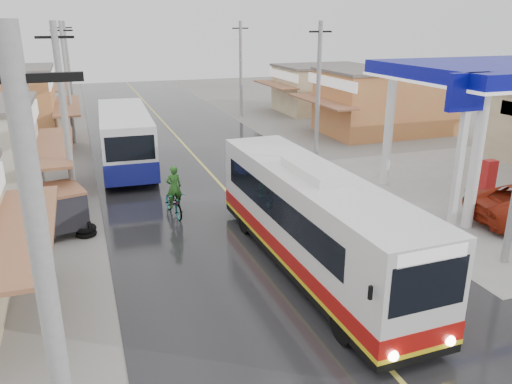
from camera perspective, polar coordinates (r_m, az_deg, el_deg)
ground at (r=15.67m, az=7.70°, el=-11.81°), size 120.00×120.00×0.00m
road at (r=28.76m, az=-5.85°, el=2.79°), size 12.00×90.00×0.02m
centre_line at (r=28.76m, az=-5.85°, el=2.81°), size 0.15×90.00×0.01m
shopfronts_right at (r=33.03m, az=21.75°, el=3.63°), size 11.00×44.00×4.80m
utility_poles_left at (r=29.02m, az=-19.88°, el=1.86°), size 1.60×50.00×8.00m
utility_poles_right at (r=31.07m, az=6.81°, el=3.96°), size 1.60×36.00×8.00m
coach_bus at (r=16.59m, az=6.39°, el=-3.21°), size 2.84×11.65×3.62m
second_bus at (r=29.13m, az=-14.69°, el=6.00°), size 3.04×9.86×3.24m
cyclist at (r=21.63m, az=-9.37°, el=-0.81°), size 1.00×2.19×2.28m
tricycle_near at (r=21.07m, az=-21.20°, el=-1.57°), size 2.09×2.50×1.83m
tyre_stack at (r=20.65m, az=-18.84°, el=-4.21°), size 0.80×0.80×0.41m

